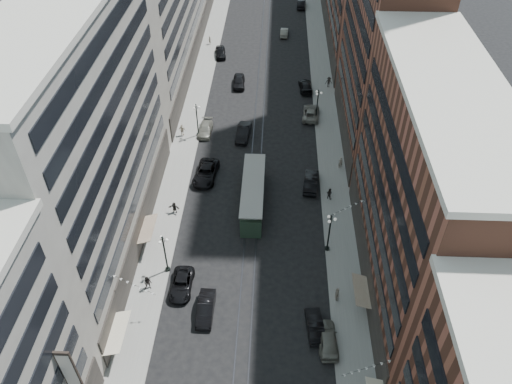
% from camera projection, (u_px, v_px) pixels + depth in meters
% --- Properties ---
extents(ground, '(220.00, 220.00, 0.00)m').
position_uv_depth(ground, '(259.00, 120.00, 80.88)').
color(ground, black).
rests_on(ground, ground).
extents(sidewalk_west, '(4.00, 180.00, 0.15)m').
position_uv_depth(sidewalk_west, '(199.00, 87.00, 88.70)').
color(sidewalk_west, gray).
rests_on(sidewalk_west, ground).
extents(sidewalk_east, '(4.00, 180.00, 0.15)m').
position_uv_depth(sidewalk_east, '(323.00, 90.00, 87.99)').
color(sidewalk_east, gray).
rests_on(sidewalk_east, ground).
extents(rail_west, '(0.12, 180.00, 0.02)m').
position_uv_depth(rail_west, '(257.00, 88.00, 88.41)').
color(rail_west, '#2D2D33').
rests_on(rail_west, ground).
extents(rail_east, '(0.12, 180.00, 0.02)m').
position_uv_depth(rail_east, '(265.00, 89.00, 88.36)').
color(rail_east, '#2D2D33').
rests_on(rail_east, ground).
extents(building_west_mid, '(8.00, 36.00, 28.00)m').
position_uv_depth(building_west_mid, '(87.00, 144.00, 51.92)').
color(building_west_mid, '#9A9688').
rests_on(building_west_mid, ground).
extents(building_east_mid, '(8.00, 30.00, 24.00)m').
position_uv_depth(building_east_mid, '(422.00, 200.00, 48.39)').
color(building_east_mid, brown).
rests_on(building_east_mid, ground).
extents(building_east_tower, '(8.00, 26.00, 42.00)m').
position_uv_depth(building_east_tower, '(392.00, 0.00, 63.48)').
color(building_east_tower, brown).
rests_on(building_east_tower, ground).
extents(lamppost_sw_far, '(1.03, 1.14, 5.52)m').
position_uv_depth(lamppost_sw_far, '(165.00, 253.00, 55.10)').
color(lamppost_sw_far, black).
rests_on(lamppost_sw_far, sidewalk_west).
extents(lamppost_sw_mid, '(1.03, 1.14, 5.52)m').
position_uv_depth(lamppost_sw_mid, '(197.00, 119.00, 75.38)').
color(lamppost_sw_mid, black).
rests_on(lamppost_sw_mid, sidewalk_west).
extents(lamppost_se_far, '(1.03, 1.14, 5.52)m').
position_uv_depth(lamppost_se_far, '(329.00, 232.00, 57.51)').
color(lamppost_se_far, black).
rests_on(lamppost_se_far, sidewalk_east).
extents(lamppost_se_mid, '(1.03, 1.14, 5.52)m').
position_uv_depth(lamppost_se_mid, '(317.00, 104.00, 78.54)').
color(lamppost_se_mid, black).
rests_on(lamppost_se_mid, sidewalk_east).
extents(streetcar, '(2.80, 12.64, 3.50)m').
position_uv_depth(streetcar, '(253.00, 195.00, 64.59)').
color(streetcar, '#253B2A').
rests_on(streetcar, ground).
extents(car_2, '(2.35, 5.02, 1.39)m').
position_uv_depth(car_2, '(182.00, 284.00, 54.81)').
color(car_2, black).
rests_on(car_2, ground).
extents(car_4, '(2.21, 4.90, 1.64)m').
position_uv_depth(car_4, '(328.00, 339.00, 49.53)').
color(car_4, '#65655A').
rests_on(car_4, ground).
extents(car_5, '(1.73, 4.84, 1.59)m').
position_uv_depth(car_5, '(206.00, 308.00, 52.30)').
color(car_5, black).
rests_on(car_5, ground).
extents(pedestrian_2, '(0.89, 0.50, 1.82)m').
position_uv_depth(pedestrian_2, '(148.00, 283.00, 54.49)').
color(pedestrian_2, black).
rests_on(pedestrian_2, sidewalk_west).
extents(pedestrian_4, '(0.62, 1.14, 1.86)m').
position_uv_depth(pedestrian_4, '(337.00, 294.00, 53.35)').
color(pedestrian_4, '#A29786').
rests_on(pedestrian_4, sidewalk_east).
extents(car_7, '(3.48, 6.46, 1.72)m').
position_uv_depth(car_7, '(206.00, 173.00, 69.19)').
color(car_7, black).
rests_on(car_7, ground).
extents(car_8, '(2.12, 4.98, 1.43)m').
position_uv_depth(car_8, '(205.00, 129.00, 77.54)').
color(car_8, slate).
rests_on(car_8, ground).
extents(car_9, '(2.57, 5.09, 1.66)m').
position_uv_depth(car_9, '(220.00, 52.00, 97.36)').
color(car_9, black).
rests_on(car_9, ground).
extents(car_10, '(2.37, 5.38, 1.72)m').
position_uv_depth(car_10, '(311.00, 182.00, 67.77)').
color(car_10, black).
rests_on(car_10, ground).
extents(car_11, '(3.07, 5.81, 1.56)m').
position_uv_depth(car_11, '(311.00, 113.00, 80.96)').
color(car_11, slate).
rests_on(car_11, ground).
extents(car_12, '(2.56, 5.40, 1.52)m').
position_uv_depth(car_12, '(305.00, 86.00, 87.55)').
color(car_12, black).
rests_on(car_12, ground).
extents(car_13, '(2.27, 5.15, 1.72)m').
position_uv_depth(car_13, '(239.00, 81.00, 88.58)').
color(car_13, black).
rests_on(car_13, ground).
extents(car_14, '(1.73, 4.46, 1.45)m').
position_uv_depth(car_14, '(284.00, 32.00, 104.61)').
color(car_14, slate).
rests_on(car_14, ground).
extents(pedestrian_5, '(1.56, 0.72, 1.62)m').
position_uv_depth(pedestrian_5, '(174.00, 208.00, 63.72)').
color(pedestrian_5, black).
rests_on(pedestrian_5, sidewalk_west).
extents(pedestrian_6, '(1.18, 0.66, 1.92)m').
position_uv_depth(pedestrian_6, '(182.00, 130.00, 76.64)').
color(pedestrian_6, beige).
rests_on(pedestrian_6, sidewalk_west).
extents(pedestrian_7, '(0.92, 0.81, 1.66)m').
position_uv_depth(pedestrian_7, '(329.00, 193.00, 65.74)').
color(pedestrian_7, black).
rests_on(pedestrian_7, sidewalk_east).
extents(pedestrian_8, '(0.77, 0.59, 1.88)m').
position_uv_depth(pedestrian_8, '(341.00, 162.00, 70.60)').
color(pedestrian_8, gray).
rests_on(pedestrian_8, sidewalk_east).
extents(pedestrian_9, '(1.29, 0.64, 1.92)m').
position_uv_depth(pedestrian_9, '(329.00, 82.00, 87.90)').
color(pedestrian_9, black).
rests_on(pedestrian_9, sidewalk_east).
extents(car_extra_0, '(2.03, 4.65, 1.49)m').
position_uv_depth(car_extra_0, '(315.00, 326.00, 50.79)').
color(car_extra_0, black).
rests_on(car_extra_0, ground).
extents(car_extra_1, '(2.24, 5.28, 1.69)m').
position_uv_depth(car_extra_1, '(301.00, 4.00, 116.23)').
color(car_extra_1, black).
rests_on(car_extra_1, ground).
extents(car_extra_2, '(2.34, 5.46, 1.75)m').
position_uv_depth(car_extra_2, '(243.00, 132.00, 76.58)').
color(car_extra_2, black).
rests_on(car_extra_2, ground).
extents(pedestrian_extra_0, '(0.71, 0.70, 1.65)m').
position_uv_depth(pedestrian_extra_0, '(210.00, 40.00, 101.12)').
color(pedestrian_extra_0, gray).
rests_on(pedestrian_extra_0, sidewalk_west).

